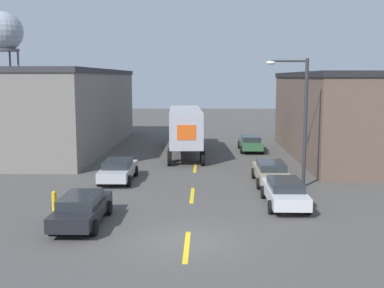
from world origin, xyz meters
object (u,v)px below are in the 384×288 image
object	(u,v)px
parked_car_left_near	(82,208)
parked_car_right_near	(285,192)
parked_car_left_far	(118,169)
street_lamp	(300,113)
water_tower	(3,33)
semi_truck	(185,126)
fire_hydrant	(54,201)
parked_car_right_far	(250,143)
parked_car_right_mid	(271,172)

from	to	relation	value
parked_car_left_near	parked_car_right_near	world-z (taller)	same
parked_car_left_far	street_lamp	xyz separation A→B (m)	(10.75, -1.22, 3.58)
water_tower	street_lamp	world-z (taller)	water_tower
semi_truck	fire_hydrant	world-z (taller)	semi_truck
semi_truck	parked_car_left_near	xyz separation A→B (m)	(-3.64, -19.67, -1.59)
parked_car_right_near	water_tower	world-z (taller)	water_tower
parked_car_left_far	parked_car_right_far	bearing A→B (deg)	53.22
parked_car_right_far	water_tower	distance (m)	44.00
parked_car_right_near	fire_hydrant	xyz separation A→B (m)	(-11.07, -1.30, -0.23)
street_lamp	fire_hydrant	xyz separation A→B (m)	(-12.58, -5.59, -3.81)
parked_car_left_near	street_lamp	size ratio (longest dim) A/B	0.65
street_lamp	fire_hydrant	bearing A→B (deg)	-156.04
street_lamp	parked_car_left_near	bearing A→B (deg)	-144.81
semi_truck	parked_car_right_far	bearing A→B (deg)	11.55
parked_car_right_near	street_lamp	world-z (taller)	street_lamp
parked_car_right_near	water_tower	xyz separation A→B (m)	(-32.41, 45.20, 11.78)
parked_car_right_mid	fire_hydrant	bearing A→B (deg)	-150.25
parked_car_right_near	street_lamp	bearing A→B (deg)	70.63
parked_car_left_far	parked_car_right_far	xyz separation A→B (m)	(9.24, 12.36, 0.00)
street_lamp	parked_car_right_mid	bearing A→B (deg)	154.00
parked_car_right_far	fire_hydrant	bearing A→B (deg)	-120.00
parked_car_left_near	fire_hydrant	size ratio (longest dim) A/B	4.77
water_tower	parked_car_right_near	bearing A→B (deg)	-54.35
parked_car_left_near	parked_car_right_mid	bearing A→B (deg)	41.98
fire_hydrant	parked_car_left_far	bearing A→B (deg)	74.98
parked_car_right_near	fire_hydrant	size ratio (longest dim) A/B	4.77
semi_truck	parked_car_right_mid	distance (m)	12.76
parked_car_right_mid	fire_hydrant	distance (m)	12.75
parked_car_left_near	street_lamp	bearing A→B (deg)	35.19
parked_car_left_far	semi_truck	bearing A→B (deg)	71.48
parked_car_left_far	parked_car_left_near	xyz separation A→B (m)	(0.00, -8.80, 0.00)
parked_car_left_far	street_lamp	size ratio (longest dim) A/B	0.65
semi_truck	parked_car_right_near	xyz separation A→B (m)	(5.60, -16.39, -1.59)
parked_car_right_mid	water_tower	xyz separation A→B (m)	(-32.41, 40.17, 11.78)
water_tower	fire_hydrant	xyz separation A→B (m)	(21.34, -46.50, -12.01)
parked_car_right_mid	parked_car_right_far	size ratio (longest dim) A/B	1.00
water_tower	fire_hydrant	world-z (taller)	water_tower
semi_truck	parked_car_left_far	distance (m)	11.57
parked_car_right_far	water_tower	bearing A→B (deg)	139.87
parked_car_right_mid	fire_hydrant	xyz separation A→B (m)	(-11.07, -6.33, -0.23)
parked_car_left_near	fire_hydrant	xyz separation A→B (m)	(-1.83, 1.99, -0.23)
water_tower	street_lamp	distance (m)	53.77
water_tower	street_lamp	size ratio (longest dim) A/B	2.10
parked_car_left_far	fire_hydrant	size ratio (longest dim) A/B	4.77
parked_car_left_far	water_tower	xyz separation A→B (m)	(-23.17, 39.68, 11.78)
parked_car_left_near	parked_car_right_near	xyz separation A→B (m)	(9.24, 3.29, 0.00)
parked_car_right_far	parked_car_left_near	bearing A→B (deg)	-113.59
parked_car_right_mid	parked_car_right_near	world-z (taller)	same
parked_car_right_mid	street_lamp	size ratio (longest dim) A/B	0.65
parked_car_left_far	parked_car_right_far	distance (m)	15.43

